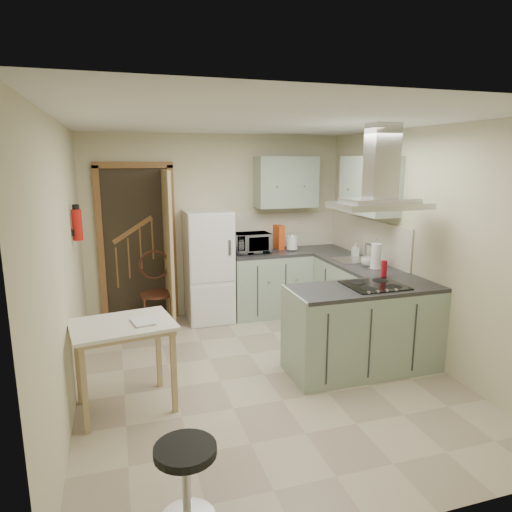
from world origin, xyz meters
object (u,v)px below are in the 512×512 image
object	(u,v)px
fridge	(208,266)
peninsula	(364,329)
bentwood_chair	(157,294)
stool	(186,483)
drop_leaf_table	(125,366)
extractor_hood	(379,205)
microwave	(252,243)

from	to	relation	value
fridge	peninsula	xyz separation A→B (m)	(1.22, -1.98, -0.30)
bentwood_chair	stool	xyz separation A→B (m)	(-0.13, -3.35, -0.20)
fridge	bentwood_chair	bearing A→B (deg)	-169.62
peninsula	drop_leaf_table	distance (m)	2.38
stool	fridge	bearing A→B (deg)	76.35
fridge	drop_leaf_table	size ratio (longest dim) A/B	1.78
drop_leaf_table	stool	xyz separation A→B (m)	(0.31, -1.45, -0.14)
fridge	extractor_hood	world-z (taller)	extractor_hood
drop_leaf_table	extractor_hood	bearing A→B (deg)	-7.87
bentwood_chair	microwave	size ratio (longest dim) A/B	1.86
bentwood_chair	microwave	xyz separation A→B (m)	(1.32, 0.14, 0.58)
fridge	stool	distance (m)	3.62
drop_leaf_table	microwave	bearing A→B (deg)	40.00
bentwood_chair	stool	world-z (taller)	bentwood_chair
peninsula	drop_leaf_table	bearing A→B (deg)	-178.68
extractor_hood	drop_leaf_table	xyz separation A→B (m)	(-2.48, -0.05, -1.32)
microwave	extractor_hood	bearing A→B (deg)	-71.70
drop_leaf_table	microwave	world-z (taller)	microwave
peninsula	microwave	xyz separation A→B (m)	(-0.61, 1.99, 0.59)
fridge	peninsula	distance (m)	2.35
peninsula	extractor_hood	size ratio (longest dim) A/B	1.72
peninsula	stool	distance (m)	2.57
microwave	drop_leaf_table	bearing A→B (deg)	-132.27
microwave	bentwood_chair	bearing A→B (deg)	-175.32
drop_leaf_table	stool	bearing A→B (deg)	-87.00
peninsula	extractor_hood	world-z (taller)	extractor_hood
fridge	peninsula	bearing A→B (deg)	-58.26
peninsula	microwave	distance (m)	2.16
peninsula	stool	size ratio (longest dim) A/B	3.06
extractor_hood	microwave	bearing A→B (deg)	109.70
extractor_hood	microwave	xyz separation A→B (m)	(-0.71, 1.99, -0.68)
peninsula	drop_leaf_table	xyz separation A→B (m)	(-2.38, -0.05, -0.05)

